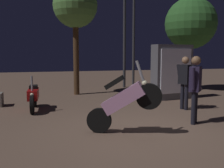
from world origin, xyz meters
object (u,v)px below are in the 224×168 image
motorcycle_pink_foreground (123,101)px  streetlamp_far (134,26)px  person_bystander_far (185,78)px  person_rider_beside (195,84)px  motorcycle_red_parked_left (33,96)px  streetlamp_near (125,25)px  kiosk_billboard (172,72)px

motorcycle_pink_foreground → streetlamp_far: 9.61m
person_bystander_far → person_rider_beside: bearing=-133.3°
motorcycle_red_parked_left → streetlamp_far: streetlamp_far is taller
person_bystander_far → motorcycle_red_parked_left: bearing=144.9°
person_bystander_far → streetlamp_near: (-0.26, 5.59, 2.22)m
kiosk_billboard → streetlamp_near: bearing=-86.7°
motorcycle_red_parked_left → kiosk_billboard: (5.13, 0.73, 0.61)m
motorcycle_pink_foreground → person_rider_beside: person_rider_beside is taller
motorcycle_pink_foreground → kiosk_billboard: size_ratio=0.78×
motorcycle_red_parked_left → streetlamp_near: (4.36, 4.47, 2.79)m
motorcycle_pink_foreground → person_bystander_far: person_bystander_far is taller
person_rider_beside → motorcycle_red_parked_left: bearing=10.5°
motorcycle_pink_foreground → kiosk_billboard: kiosk_billboard is taller
kiosk_billboard → person_bystander_far: bearing=66.2°
person_rider_beside → kiosk_billboard: 3.58m
streetlamp_far → kiosk_billboard: size_ratio=2.48×
motorcycle_red_parked_left → person_bystander_far: person_bystander_far is taller
person_rider_beside → person_bystander_far: (0.62, 1.56, -0.03)m
person_bystander_far → streetlamp_far: 7.16m
motorcycle_red_parked_left → kiosk_billboard: 5.22m
motorcycle_red_parked_left → person_rider_beside: (4.00, -2.67, 0.59)m
streetlamp_far → streetlamp_near: bearing=-127.7°
motorcycle_red_parked_left → kiosk_billboard: bearing=99.8°
person_bystander_far → motorcycle_pink_foreground: bearing=-165.2°
person_bystander_far → streetlamp_near: bearing=71.1°
person_rider_beside → kiosk_billboard: size_ratio=0.81×
person_rider_beside → streetlamp_far: streetlamp_far is taller
streetlamp_near → streetlamp_far: (0.91, 1.17, 0.06)m
motorcycle_pink_foreground → streetlamp_far: (3.25, 8.68, 2.54)m
motorcycle_pink_foreground → person_bystander_far: bearing=62.0°
motorcycle_red_parked_left → streetlamp_far: 8.23m
motorcycle_red_parked_left → streetlamp_far: bearing=138.7°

